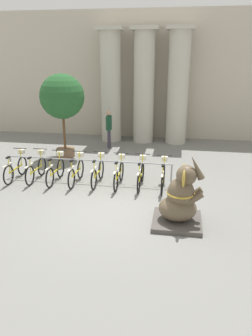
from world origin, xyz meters
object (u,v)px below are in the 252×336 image
at_px(bicycle_5, 119,174).
at_px(bicycle_7, 163,176).
at_px(bicycle_1, 36,169).
at_px(bicycle_4, 98,172).
at_px(bicycle_2, 56,170).
at_px(elephant_statue, 180,201).
at_px(potted_tree, 62,99).
at_px(person_pedestrian, 109,126).
at_px(bicycle_3, 76,171).
at_px(bicycle_6, 141,175).
at_px(bicycle_0, 16,168).

height_order(bicycle_5, bicycle_7, same).
distance_m(bicycle_1, bicycle_4, 2.11).
height_order(bicycle_2, elephant_statue, elephant_statue).
relative_size(bicycle_2, bicycle_7, 1.00).
bearing_deg(bicycle_1, bicycle_5, -0.82).
relative_size(bicycle_1, potted_tree, 0.49).
distance_m(bicycle_7, person_pedestrian, 5.14).
xyz_separation_m(bicycle_3, bicycle_4, (0.70, 0.06, 0.00)).
distance_m(bicycle_2, bicycle_4, 1.41).
xyz_separation_m(bicycle_2, bicycle_5, (2.11, 0.03, 0.00)).
relative_size(bicycle_3, bicycle_7, 1.00).
xyz_separation_m(bicycle_3, bicycle_7, (2.81, -0.00, 0.00)).
xyz_separation_m(bicycle_1, bicycle_3, (1.41, -0.06, 0.00)).
distance_m(bicycle_6, person_pedestrian, 4.80).
height_order(bicycle_4, person_pedestrian, person_pedestrian).
height_order(bicycle_4, bicycle_5, same).
bearing_deg(person_pedestrian, bicycle_2, -100.98).
relative_size(bicycle_6, elephant_statue, 0.89).
xyz_separation_m(bicycle_4, bicycle_6, (1.41, -0.04, 0.00)).
bearing_deg(bicycle_4, bicycle_5, -3.43).
distance_m(bicycle_6, potted_tree, 4.83).
relative_size(bicycle_3, person_pedestrian, 0.95).
bearing_deg(person_pedestrian, bicycle_5, -73.77).
height_order(bicycle_4, bicycle_6, same).
bearing_deg(potted_tree, bicycle_5, -44.77).
xyz_separation_m(bicycle_1, bicycle_5, (2.81, -0.04, 0.00)).
relative_size(elephant_statue, potted_tree, 0.55).
bearing_deg(elephant_statue, person_pedestrian, 115.91).
distance_m(bicycle_0, bicycle_3, 2.11).
bearing_deg(bicycle_3, person_pedestrian, 88.11).
bearing_deg(bicycle_7, bicycle_1, 179.20).
bearing_deg(bicycle_3, potted_tree, 116.14).
height_order(bicycle_0, bicycle_3, same).
bearing_deg(bicycle_6, bicycle_4, 178.46).
distance_m(bicycle_0, bicycle_4, 2.81).
height_order(bicycle_0, potted_tree, potted_tree).
relative_size(bicycle_0, bicycle_3, 1.00).
relative_size(bicycle_3, bicycle_5, 1.00).
height_order(bicycle_3, bicycle_6, same).
bearing_deg(elephant_statue, bicycle_7, 103.38).
relative_size(elephant_statue, person_pedestrian, 1.07).
bearing_deg(potted_tree, person_pedestrian, 46.98).
bearing_deg(bicycle_3, bicycle_0, 179.84).
bearing_deg(bicycle_4, potted_tree, 127.34).
distance_m(bicycle_4, person_pedestrian, 4.37).
relative_size(bicycle_4, potted_tree, 0.49).
bearing_deg(bicycle_2, bicycle_7, 0.15).
xyz_separation_m(bicycle_0, bicycle_6, (4.22, 0.02, 0.00)).
relative_size(bicycle_0, bicycle_5, 1.00).
height_order(bicycle_1, potted_tree, potted_tree).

